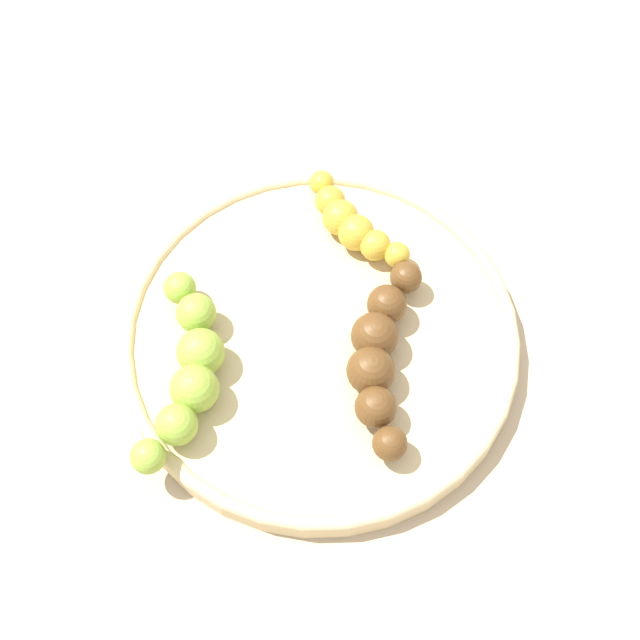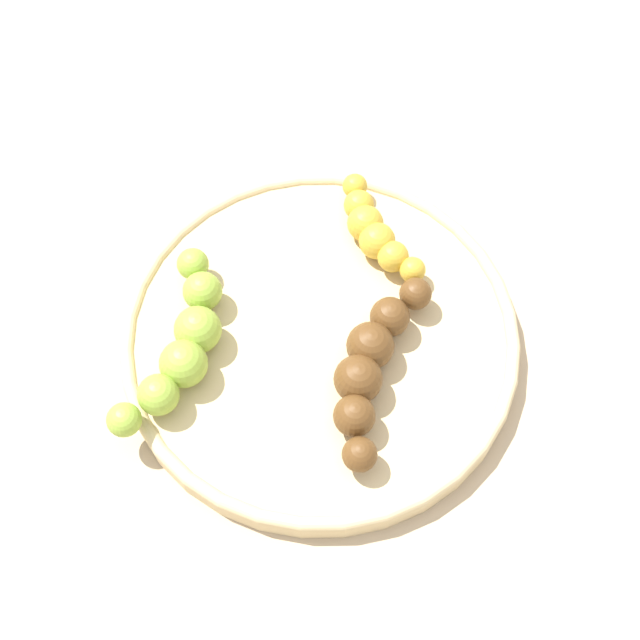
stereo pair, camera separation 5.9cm
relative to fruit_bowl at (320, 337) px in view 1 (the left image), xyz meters
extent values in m
plane|color=tan|center=(0.00, 0.00, -0.01)|extent=(2.40, 2.40, 0.00)
cylinder|color=#D1B784|center=(0.00, 0.00, 0.00)|extent=(0.29, 0.29, 0.02)
torus|color=#D1B784|center=(0.00, 0.00, 0.01)|extent=(0.29, 0.29, 0.01)
sphere|color=#593819|center=(-0.06, -0.04, 0.02)|extent=(0.02, 0.02, 0.02)
sphere|color=#593819|center=(-0.05, -0.02, 0.02)|extent=(0.03, 0.03, 0.03)
sphere|color=#593819|center=(-0.04, 0.01, 0.02)|extent=(0.03, 0.03, 0.03)
sphere|color=#593819|center=(-0.04, 0.04, 0.02)|extent=(0.03, 0.03, 0.03)
sphere|color=#593819|center=(-0.04, 0.06, 0.02)|extent=(0.03, 0.03, 0.03)
sphere|color=#593819|center=(-0.05, 0.09, 0.02)|extent=(0.02, 0.02, 0.02)
sphere|color=gold|center=(0.01, -0.13, 0.02)|extent=(0.02, 0.02, 0.02)
sphere|color=gold|center=(0.00, -0.11, 0.02)|extent=(0.02, 0.02, 0.02)
sphere|color=gold|center=(-0.01, -0.09, 0.02)|extent=(0.03, 0.03, 0.03)
sphere|color=gold|center=(-0.02, -0.08, 0.02)|extent=(0.03, 0.03, 0.03)
sphere|color=gold|center=(-0.04, -0.07, 0.02)|extent=(0.02, 0.02, 0.02)
sphere|color=gold|center=(-0.05, -0.06, 0.02)|extent=(0.02, 0.02, 0.02)
sphere|color=#8CAD38|center=(0.10, 0.11, 0.02)|extent=(0.02, 0.02, 0.02)
sphere|color=#8CAD38|center=(0.09, 0.09, 0.02)|extent=(0.03, 0.03, 0.03)
sphere|color=#8CAD38|center=(0.08, 0.06, 0.02)|extent=(0.03, 0.03, 0.03)
sphere|color=#8CAD38|center=(0.08, 0.03, 0.02)|extent=(0.03, 0.03, 0.03)
sphere|color=#8CAD38|center=(0.09, 0.00, 0.02)|extent=(0.03, 0.03, 0.03)
sphere|color=#8CAD38|center=(0.10, -0.02, 0.02)|extent=(0.02, 0.02, 0.02)
camera|label=1|loc=(-0.02, 0.28, 0.54)|focal=46.80mm
camera|label=2|loc=(-0.08, 0.27, 0.54)|focal=46.80mm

